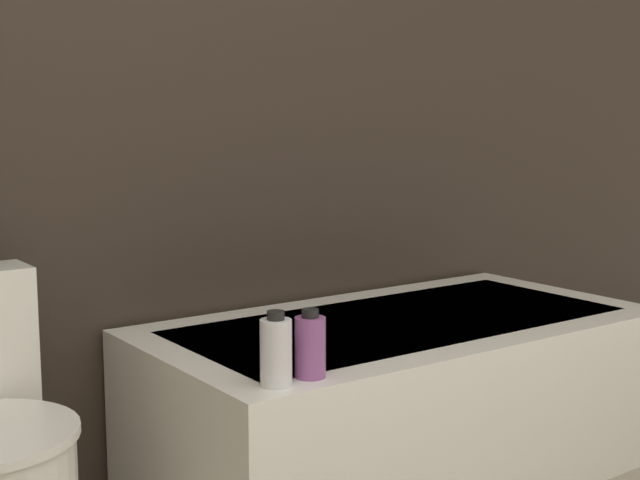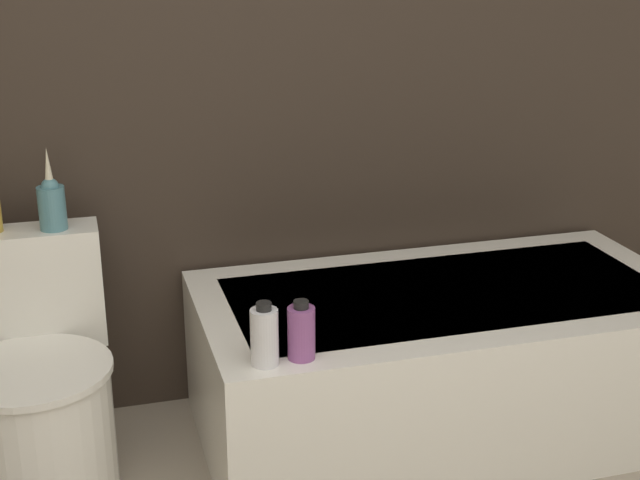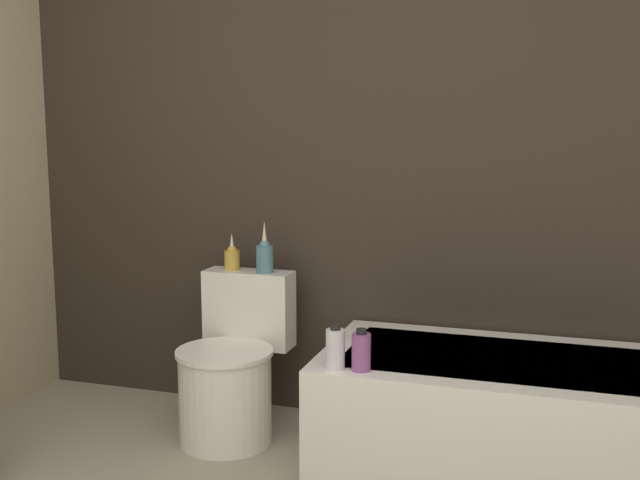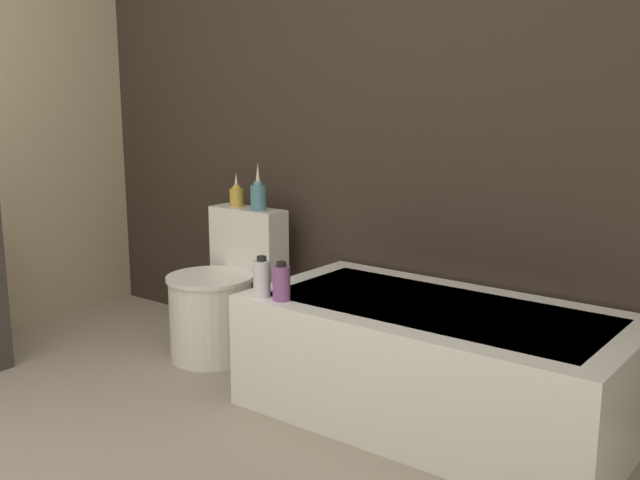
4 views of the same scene
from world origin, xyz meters
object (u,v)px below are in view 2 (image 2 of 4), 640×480
object	(u,v)px
vase_silver	(52,202)
toilet	(37,398)
bathtub	(444,360)
shampoo_bottle_tall	(264,336)
shampoo_bottle_short	(301,332)

from	to	relation	value
vase_silver	toilet	bearing A→B (deg)	-114.01
bathtub	shampoo_bottle_tall	distance (m)	0.79
bathtub	toilet	xyz separation A→B (m)	(-1.24, 0.01, 0.05)
shampoo_bottle_tall	shampoo_bottle_short	world-z (taller)	shampoo_bottle_tall
toilet	shampoo_bottle_tall	distance (m)	0.73
bathtub	vase_silver	world-z (taller)	vase_silver
shampoo_bottle_tall	toilet	bearing A→B (deg)	150.30
bathtub	toilet	bearing A→B (deg)	179.34
bathtub	toilet	distance (m)	1.24
vase_silver	shampoo_bottle_short	size ratio (longest dim) A/B	1.49
vase_silver	bathtub	bearing A→B (deg)	-10.47
vase_silver	shampoo_bottle_short	xyz separation A→B (m)	(0.60, -0.53, -0.25)
bathtub	vase_silver	distance (m)	1.30
vase_silver	shampoo_bottle_tall	distance (m)	0.77
shampoo_bottle_tall	shampoo_bottle_short	size ratio (longest dim) A/B	1.06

